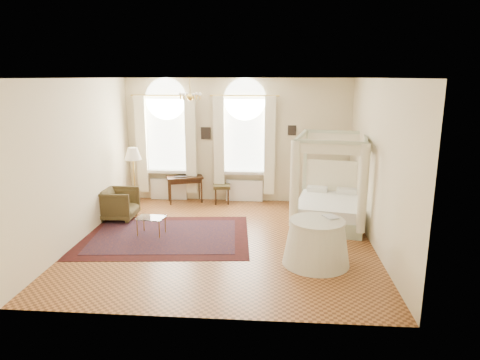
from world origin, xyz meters
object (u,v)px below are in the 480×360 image
Objects in this scene: nightstand at (321,194)px; writing_desk at (185,180)px; coffee_table at (151,219)px; canopy_bed at (330,204)px; stool at (222,188)px; side_table at (316,242)px; floor_lamp at (133,157)px; armchair at (119,204)px.

writing_desk is (-3.66, -0.00, 0.30)m from nightstand.
writing_desk is 2.56m from coffee_table.
writing_desk is 1.68× the size of coffee_table.
canopy_bed is 4.23× the size of stool.
nightstand reaches higher than coffee_table.
stool is at bearing 151.05° from canopy_bed.
writing_desk is at bearing 178.41° from stool.
side_table is (3.18, -3.72, -0.20)m from writing_desk.
floor_lamp is (-1.13, -0.79, 0.76)m from writing_desk.
stool is 0.42× the size of side_table.
floor_lamp is at bearing -170.68° from nightstand.
armchair is 0.67× the size of side_table.
canopy_bed is at bearing 77.18° from side_table.
floor_lamp reaches higher than stool.
writing_desk is 1.57m from floor_lamp.
floor_lamp reaches higher than nightstand.
canopy_bed is at bearing -22.27° from writing_desk.
coffee_table is at bearing -165.25° from canopy_bed.
floor_lamp reaches higher than coffee_table.
armchair reaches higher than nightstand.
canopy_bed is 4.04m from coffee_table.
coffee_table is at bearing 160.74° from side_table.
nightstand is 0.38× the size of floor_lamp.
coffee_table is at bearing -116.03° from stool.
nightstand is 3.76m from side_table.
armchair is 1.30× the size of coffee_table.
side_table is at bearing -34.28° from floor_lamp.
canopy_bed is at bearing -89.27° from nightstand.
coffee_table is at bearing -146.85° from nightstand.
writing_desk reaches higher than nightstand.
nightstand is 1.20× the size of stool.
coffee_table is 0.52× the size of side_table.
side_table is at bearing -115.40° from armchair.
nightstand is at bearing 0.00° from writing_desk.
nightstand is 5.18m from armchair.
armchair is at bearing -129.39° from writing_desk.
stool is (-2.68, 1.48, -0.04)m from canopy_bed.
canopy_bed reaches higher than stool.
canopy_bed is 4.96m from armchair.
floor_lamp is (-0.91, 1.75, 1.02)m from coffee_table.
stool is 2.75m from armchair.
coffee_table is 2.22m from floor_lamp.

